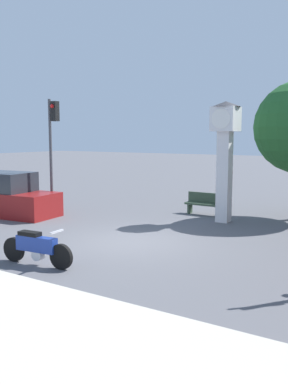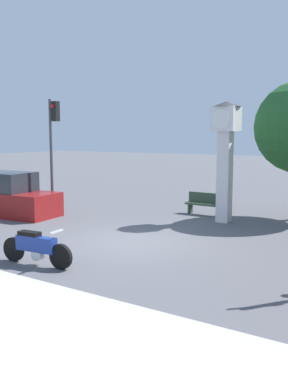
# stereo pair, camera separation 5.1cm
# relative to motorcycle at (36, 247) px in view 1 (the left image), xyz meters

# --- Properties ---
(ground_plane) EXTENTS (120.00, 120.00, 0.00)m
(ground_plane) POSITION_rel_motorcycle_xyz_m (0.67, 3.31, -0.47)
(ground_plane) COLOR #56565B
(motorcycle) EXTENTS (2.20, 0.48, 0.97)m
(motorcycle) POSITION_rel_motorcycle_xyz_m (0.00, 0.00, 0.00)
(motorcycle) COLOR black
(motorcycle) RESTS_ON ground_plane
(clock_tower) EXTENTS (1.10, 1.10, 4.59)m
(clock_tower) POSITION_rel_motorcycle_xyz_m (1.89, 7.87, 2.57)
(clock_tower) COLOR white
(clock_tower) RESTS_ON ground_plane
(traffic_light) EXTENTS (0.50, 0.35, 4.80)m
(traffic_light) POSITION_rel_motorcycle_xyz_m (-4.65, 5.40, 2.81)
(traffic_light) COLOR #47474C
(traffic_light) RESTS_ON ground_plane
(bench) EXTENTS (1.60, 0.44, 0.92)m
(bench) POSITION_rel_motorcycle_xyz_m (0.61, 8.90, 0.02)
(bench) COLOR #384C38
(bench) RESTS_ON ground_plane
(parked_car) EXTENTS (4.37, 2.23, 1.80)m
(parked_car) POSITION_rel_motorcycle_xyz_m (-6.26, 4.35, 0.28)
(parked_car) COLOR maroon
(parked_car) RESTS_ON ground_plane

